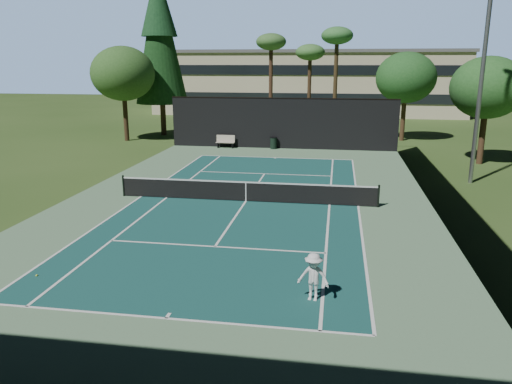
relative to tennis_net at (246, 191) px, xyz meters
The scene contains 22 objects.
ground 0.56m from the tennis_net, ahead, with size 160.00×160.00×0.00m, color #304D1C.
apron_slab 0.55m from the tennis_net, ahead, with size 18.00×32.00×0.01m, color #5D865F.
court_surface 0.55m from the tennis_net, ahead, with size 10.97×23.77×0.01m, color #174B47.
court_lines 0.54m from the tennis_net, ahead, with size 11.07×23.87×0.01m.
tennis_net is the anchor object (origin of this frame).
fence 1.45m from the tennis_net, 90.00° to the left, with size 18.04×32.05×4.03m.
player 10.83m from the tennis_net, 69.26° to the right, with size 0.93×0.53×1.44m, color white.
tennis_ball_a 11.14m from the tennis_net, 116.96° to the right, with size 0.07×0.07×0.07m, color #D8ED36.
tennis_ball_b 2.61m from the tennis_net, 125.29° to the left, with size 0.06×0.06×0.06m, color #D8E935.
tennis_ball_c 2.85m from the tennis_net, 107.18° to the left, with size 0.07×0.07×0.07m, color #C3DB31.
tennis_ball_d 4.76m from the tennis_net, 146.74° to the left, with size 0.08×0.08×0.08m, color #C1D02F.
park_bench 16.28m from the tennis_net, 106.21° to the left, with size 1.50×0.45×1.02m.
trash_bin 15.74m from the tennis_net, 92.34° to the left, with size 0.56×0.56×0.95m.
pine_tree 26.63m from the tennis_net, 118.61° to the left, with size 4.80×4.80×15.00m.
palm_a 25.26m from the tennis_net, 94.76° to the left, with size 2.80×2.80×9.32m.
palm_b 26.92m from the tennis_net, 86.70° to the left, with size 2.80×2.80×8.42m.
palm_c 24.69m from the tennis_net, 80.13° to the left, with size 2.80×2.80×9.77m.
decid_tree_a 24.65m from the tennis_net, 65.56° to the left, with size 5.12×5.12×7.62m.
decid_tree_b 18.99m from the tennis_net, 40.60° to the left, with size 4.80×4.80×7.14m.
decid_tree_c 23.39m from the tennis_net, 127.87° to the left, with size 5.44×5.44×8.09m.
campus_building 46.12m from the tennis_net, 90.00° to the left, with size 40.50×12.50×8.30m.
light_pole 14.66m from the tennis_net, 26.57° to the left, with size 0.90×0.25×12.22m.
Camera 1 is at (4.34, -23.45, 6.69)m, focal length 35.00 mm.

